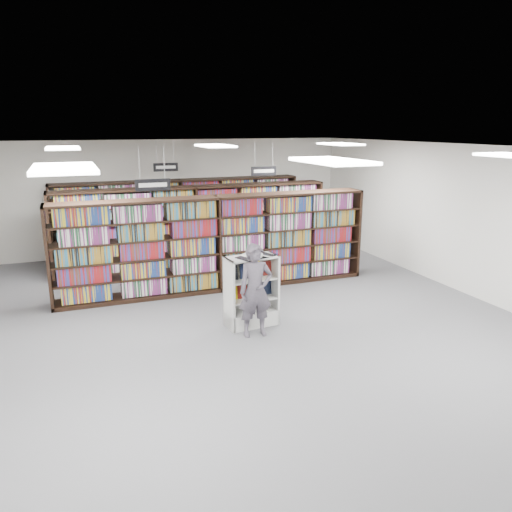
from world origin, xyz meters
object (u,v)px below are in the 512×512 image
object	(u,v)px
open_book	(255,255)
shopper	(256,291)
bookshelf_row_near	(217,244)
endcap_display	(251,301)

from	to	relation	value
open_book	shopper	world-z (taller)	shopper
bookshelf_row_near	open_book	bearing A→B (deg)	-89.15
shopper	open_book	bearing A→B (deg)	74.02
bookshelf_row_near	shopper	distance (m)	2.71
bookshelf_row_near	endcap_display	world-z (taller)	bookshelf_row_near
bookshelf_row_near	endcap_display	xyz separation A→B (m)	(-0.02, -2.20, -0.60)
endcap_display	open_book	distance (m)	0.89
bookshelf_row_near	open_book	world-z (taller)	bookshelf_row_near
bookshelf_row_near	open_book	distance (m)	2.32
endcap_display	shopper	xyz separation A→B (m)	(-0.09, -0.50, 0.37)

